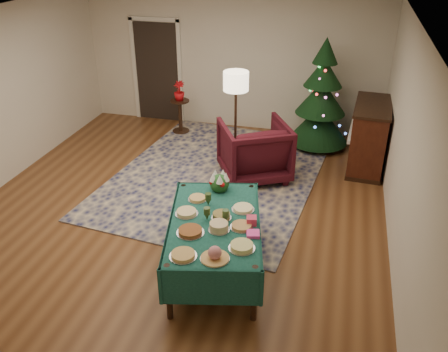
% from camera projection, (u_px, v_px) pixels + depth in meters
% --- Properties ---
extents(room_shell, '(7.00, 7.00, 7.00)m').
position_uv_depth(room_shell, '(172.00, 126.00, 6.38)').
color(room_shell, '#593319').
rests_on(room_shell, ground).
extents(doorway, '(1.08, 0.04, 2.16)m').
position_uv_depth(doorway, '(157.00, 69.00, 9.83)').
color(doorway, black).
rests_on(doorway, ground).
extents(rug, '(3.64, 4.53, 0.02)m').
position_uv_depth(rug, '(216.00, 175.00, 8.00)').
color(rug, '#131848').
rests_on(rug, ground).
extents(buffet_table, '(1.45, 2.03, 0.71)m').
position_uv_depth(buffet_table, '(215.00, 231.00, 5.57)').
color(buffet_table, black).
rests_on(buffet_table, ground).
extents(platter_0, '(0.29, 0.29, 0.04)m').
position_uv_depth(platter_0, '(183.00, 255.00, 4.90)').
color(platter_0, silver).
rests_on(platter_0, buffet_table).
extents(platter_1, '(0.31, 0.31, 0.15)m').
position_uv_depth(platter_1, '(215.00, 254.00, 4.84)').
color(platter_1, silver).
rests_on(platter_1, buffet_table).
extents(platter_2, '(0.29, 0.29, 0.06)m').
position_uv_depth(platter_2, '(242.00, 246.00, 5.02)').
color(platter_2, silver).
rests_on(platter_2, buffet_table).
extents(platter_3, '(0.31, 0.31, 0.05)m').
position_uv_depth(platter_3, '(190.00, 231.00, 5.27)').
color(platter_3, silver).
rests_on(platter_3, buffet_table).
extents(platter_4, '(0.25, 0.25, 0.10)m').
position_uv_depth(platter_4, '(219.00, 227.00, 5.31)').
color(platter_4, silver).
rests_on(platter_4, buffet_table).
extents(platter_5, '(0.27, 0.27, 0.04)m').
position_uv_depth(platter_5, '(241.00, 226.00, 5.37)').
color(platter_5, silver).
rests_on(platter_5, buffet_table).
extents(platter_6, '(0.27, 0.27, 0.05)m').
position_uv_depth(platter_6, '(186.00, 212.00, 5.62)').
color(platter_6, silver).
rests_on(platter_6, buffet_table).
extents(platter_7, '(0.24, 0.24, 0.07)m').
position_uv_depth(platter_7, '(221.00, 216.00, 5.54)').
color(platter_7, silver).
rests_on(platter_7, buffet_table).
extents(platter_8, '(0.28, 0.28, 0.04)m').
position_uv_depth(platter_8, '(243.00, 208.00, 5.71)').
color(platter_8, silver).
rests_on(platter_8, buffet_table).
extents(platter_9, '(0.24, 0.24, 0.04)m').
position_uv_depth(platter_9, '(197.00, 198.00, 5.91)').
color(platter_9, silver).
rests_on(platter_9, buffet_table).
extents(goblet_0, '(0.08, 0.08, 0.17)m').
position_uv_depth(goblet_0, '(208.00, 199.00, 5.76)').
color(goblet_0, '#2D471E').
rests_on(goblet_0, buffet_table).
extents(goblet_1, '(0.08, 0.08, 0.17)m').
position_uv_depth(goblet_1, '(226.00, 216.00, 5.43)').
color(goblet_1, '#2D471E').
rests_on(goblet_1, buffet_table).
extents(goblet_2, '(0.08, 0.08, 0.17)m').
position_uv_depth(goblet_2, '(207.00, 214.00, 5.48)').
color(goblet_2, '#2D471E').
rests_on(goblet_2, buffet_table).
extents(napkin_stack, '(0.17, 0.17, 0.04)m').
position_uv_depth(napkin_stack, '(253.00, 234.00, 5.24)').
color(napkin_stack, '#FC46B3').
rests_on(napkin_stack, buffet_table).
extents(gift_box, '(0.14, 0.14, 0.10)m').
position_uv_depth(gift_box, '(252.00, 221.00, 5.42)').
color(gift_box, '#D53B5E').
rests_on(gift_box, buffet_table).
extents(centerpiece, '(0.26, 0.26, 0.30)m').
position_uv_depth(centerpiece, '(219.00, 182.00, 6.08)').
color(centerpiece, '#1E4C1E').
rests_on(centerpiece, buffet_table).
extents(armchair, '(1.37, 1.34, 1.06)m').
position_uv_depth(armchair, '(254.00, 148.00, 7.73)').
color(armchair, '#3D0D16').
rests_on(armchair, ground).
extents(floor_lamp, '(0.41, 0.41, 1.70)m').
position_uv_depth(floor_lamp, '(236.00, 87.00, 7.61)').
color(floor_lamp, '#A57F3F').
rests_on(floor_lamp, ground).
extents(side_table, '(0.38, 0.38, 0.68)m').
position_uv_depth(side_table, '(180.00, 117.00, 9.53)').
color(side_table, black).
rests_on(side_table, ground).
extents(potted_plant, '(0.21, 0.38, 0.21)m').
position_uv_depth(potted_plant, '(179.00, 95.00, 9.32)').
color(potted_plant, '#BA0D12').
rests_on(potted_plant, side_table).
extents(christmas_tree, '(1.39, 1.39, 2.05)m').
position_uv_depth(christmas_tree, '(321.00, 100.00, 8.67)').
color(christmas_tree, black).
rests_on(christmas_tree, ground).
extents(piano, '(0.70, 1.35, 1.14)m').
position_uv_depth(piano, '(369.00, 137.00, 8.06)').
color(piano, black).
rests_on(piano, ground).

